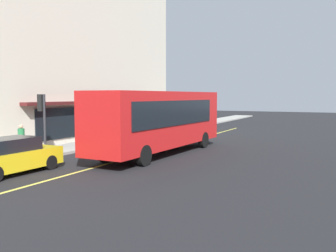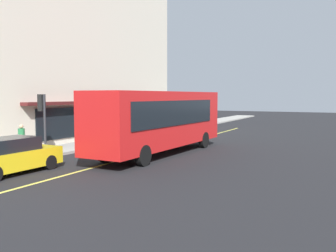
{
  "view_description": "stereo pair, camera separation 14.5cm",
  "coord_description": "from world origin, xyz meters",
  "px_view_note": "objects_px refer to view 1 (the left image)",
  "views": [
    {
      "loc": [
        -18.95,
        -10.5,
        3.27
      ],
      "look_at": [
        -0.41,
        -1.36,
        1.6
      ],
      "focal_mm": 40.11,
      "sensor_mm": 36.0,
      "label": 1
    },
    {
      "loc": [
        -18.88,
        -10.63,
        3.27
      ],
      "look_at": [
        -0.41,
        -1.36,
        1.6
      ],
      "focal_mm": 40.11,
      "sensor_mm": 36.0,
      "label": 2
    }
  ],
  "objects_px": {
    "bus": "(160,119)",
    "car_yellow": "(10,156)",
    "pedestrian_at_corner": "(110,125)",
    "traffic_light": "(42,110)",
    "pedestrian_mid_block": "(147,120)",
    "pedestrian_by_curb": "(21,137)"
  },
  "relations": [
    {
      "from": "car_yellow",
      "to": "pedestrian_at_corner",
      "type": "distance_m",
      "value": 10.1
    },
    {
      "from": "bus",
      "to": "pedestrian_by_curb",
      "type": "height_order",
      "value": "bus"
    },
    {
      "from": "bus",
      "to": "car_yellow",
      "type": "relative_size",
      "value": 2.59
    },
    {
      "from": "car_yellow",
      "to": "pedestrian_at_corner",
      "type": "relative_size",
      "value": 2.36
    },
    {
      "from": "pedestrian_by_curb",
      "to": "pedestrian_mid_block",
      "type": "bearing_deg",
      "value": 3.13
    },
    {
      "from": "bus",
      "to": "pedestrian_mid_block",
      "type": "bearing_deg",
      "value": 32.91
    },
    {
      "from": "bus",
      "to": "pedestrian_mid_block",
      "type": "relative_size",
      "value": 6.88
    },
    {
      "from": "bus",
      "to": "car_yellow",
      "type": "height_order",
      "value": "bus"
    },
    {
      "from": "pedestrian_by_curb",
      "to": "pedestrian_mid_block",
      "type": "distance_m",
      "value": 14.83
    },
    {
      "from": "bus",
      "to": "pedestrian_at_corner",
      "type": "xyz_separation_m",
      "value": [
        2.34,
        5.08,
        -0.72
      ]
    },
    {
      "from": "bus",
      "to": "traffic_light",
      "type": "distance_m",
      "value": 6.36
    },
    {
      "from": "traffic_light",
      "to": "car_yellow",
      "type": "xyz_separation_m",
      "value": [
        -3.85,
        -1.94,
        -1.79
      ]
    },
    {
      "from": "bus",
      "to": "pedestrian_by_curb",
      "type": "distance_m",
      "value": 7.44
    },
    {
      "from": "car_yellow",
      "to": "pedestrian_mid_block",
      "type": "height_order",
      "value": "pedestrian_mid_block"
    },
    {
      "from": "traffic_light",
      "to": "car_yellow",
      "type": "bearing_deg",
      "value": -153.18
    },
    {
      "from": "traffic_light",
      "to": "pedestrian_by_curb",
      "type": "relative_size",
      "value": 1.96
    },
    {
      "from": "car_yellow",
      "to": "pedestrian_mid_block",
      "type": "xyz_separation_m",
      "value": [
        17.87,
        3.48,
        0.38
      ]
    },
    {
      "from": "traffic_light",
      "to": "pedestrian_mid_block",
      "type": "bearing_deg",
      "value": 6.25
    },
    {
      "from": "car_yellow",
      "to": "pedestrian_by_curb",
      "type": "xyz_separation_m",
      "value": [
        3.06,
        2.67,
        0.38
      ]
    },
    {
      "from": "car_yellow",
      "to": "pedestrian_by_curb",
      "type": "relative_size",
      "value": 2.66
    },
    {
      "from": "traffic_light",
      "to": "pedestrian_mid_block",
      "type": "xyz_separation_m",
      "value": [
        14.03,
        1.54,
        -1.41
      ]
    },
    {
      "from": "pedestrian_by_curb",
      "to": "pedestrian_mid_block",
      "type": "relative_size",
      "value": 1.0
    }
  ]
}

